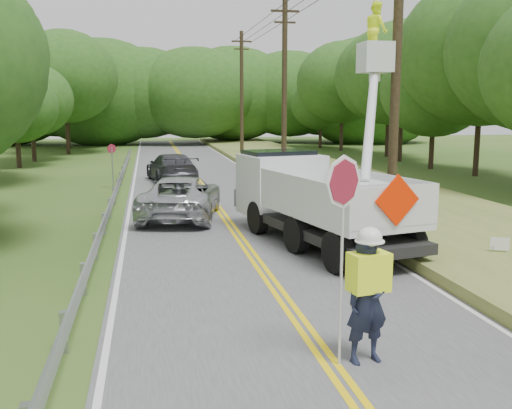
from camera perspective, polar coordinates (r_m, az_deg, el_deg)
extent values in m
plane|color=#2B4E17|center=(9.58, 6.85, -14.83)|extent=(140.00, 140.00, 0.00)
cube|color=#4B4B4D|center=(22.82, -3.70, -0.43)|extent=(7.20, 96.00, 0.02)
cube|color=yellow|center=(22.80, -3.95, -0.41)|extent=(0.12, 96.00, 0.00)
cube|color=yellow|center=(22.82, -3.46, -0.39)|extent=(0.12, 96.00, 0.00)
cube|color=silver|center=(22.67, -12.39, -0.67)|extent=(0.12, 96.00, 0.00)
cube|color=silver|center=(23.47, 4.69, -0.13)|extent=(0.12, 96.00, 0.00)
cube|color=#9C9FA4|center=(10.08, -18.37, -11.85)|extent=(0.12, 0.14, 0.70)
cube|color=#9C9FA4|center=(12.90, -16.61, -7.05)|extent=(0.12, 0.14, 0.70)
cube|color=#9C9FA4|center=(15.79, -15.51, -3.98)|extent=(0.12, 0.14, 0.70)
cube|color=#9C9FA4|center=(18.72, -14.76, -1.87)|extent=(0.12, 0.14, 0.70)
cube|color=#9C9FA4|center=(21.66, -14.22, -0.33)|extent=(0.12, 0.14, 0.70)
cube|color=#9C9FA4|center=(24.62, -13.80, 0.84)|extent=(0.12, 0.14, 0.70)
cube|color=#9C9FA4|center=(27.59, -13.47, 1.76)|extent=(0.12, 0.14, 0.70)
cube|color=#9C9FA4|center=(30.56, -13.21, 2.50)|extent=(0.12, 0.14, 0.70)
cube|color=#9C9FA4|center=(33.54, -13.00, 3.11)|extent=(0.12, 0.14, 0.70)
cube|color=#9C9FA4|center=(36.52, -12.81, 3.62)|extent=(0.12, 0.14, 0.70)
cube|color=#9C9FA4|center=(39.50, -12.66, 4.06)|extent=(0.12, 0.14, 0.70)
cube|color=#9C9FA4|center=(42.49, -12.53, 4.43)|extent=(0.12, 0.14, 0.70)
cube|color=#9C9FA4|center=(45.48, -12.41, 4.75)|extent=(0.12, 0.14, 0.70)
cube|color=#9C9FA4|center=(23.59, -13.71, 1.09)|extent=(0.05, 48.00, 0.34)
cylinder|color=black|center=(18.97, 13.62, 12.45)|extent=(0.30, 0.30, 10.00)
cylinder|color=black|center=(33.23, 2.81, 11.32)|extent=(0.30, 0.30, 10.00)
cube|color=black|center=(33.63, 2.87, 18.49)|extent=(1.60, 0.12, 0.12)
cube|color=black|center=(33.54, 2.86, 17.48)|extent=(1.20, 0.10, 0.10)
cylinder|color=black|center=(47.95, -1.42, 10.76)|extent=(0.30, 0.30, 10.00)
cube|color=black|center=(48.22, -1.44, 15.76)|extent=(1.60, 0.12, 0.12)
cube|color=black|center=(48.16, -1.44, 15.05)|extent=(1.20, 0.10, 0.10)
cube|color=olive|center=(24.66, 12.90, 0.42)|extent=(7.00, 96.00, 0.30)
cylinder|color=#332319|center=(41.63, -22.35, 4.98)|extent=(0.32, 0.32, 2.35)
ellipsoid|color=#254E18|center=(41.54, -22.60, 8.92)|extent=(5.48, 5.48, 4.82)
cylinder|color=#332319|center=(46.12, -21.05, 5.60)|extent=(0.32, 0.32, 2.62)
ellipsoid|color=#254E18|center=(46.05, -21.29, 9.58)|extent=(6.12, 6.12, 5.39)
cylinder|color=#332319|center=(52.47, -18.08, 6.81)|extent=(0.32, 0.32, 3.80)
ellipsoid|color=#254E18|center=(52.49, -18.34, 11.87)|extent=(8.86, 8.86, 7.80)
cylinder|color=#332319|center=(59.40, -18.00, 7.17)|extent=(0.32, 0.32, 4.00)
ellipsoid|color=#254E18|center=(59.44, -18.24, 11.88)|extent=(9.34, 9.34, 8.22)
cylinder|color=#332319|center=(36.08, 20.95, 5.89)|extent=(0.32, 0.32, 4.12)
ellipsoid|color=#254E18|center=(36.17, 21.43, 13.88)|extent=(9.62, 9.62, 8.47)
cylinder|color=#332319|center=(39.40, 16.91, 5.52)|extent=(0.32, 0.32, 2.97)
ellipsoid|color=#254E18|center=(39.34, 17.17, 10.80)|extent=(6.93, 6.93, 6.10)
cylinder|color=#332319|center=(44.31, 14.04, 6.53)|extent=(0.32, 0.32, 3.72)
ellipsoid|color=#254E18|center=(44.33, 14.28, 12.39)|extent=(8.67, 8.67, 7.63)
cylinder|color=#332319|center=(48.52, 12.81, 6.82)|extent=(0.32, 0.32, 3.75)
ellipsoid|color=#254E18|center=(48.54, 13.01, 12.23)|extent=(8.74, 8.74, 7.69)
cylinder|color=#332319|center=(54.64, 8.41, 7.16)|extent=(0.32, 0.32, 3.62)
ellipsoid|color=#254E18|center=(54.65, 8.52, 11.81)|extent=(8.45, 8.45, 7.44)
cylinder|color=#332319|center=(57.91, 6.35, 6.82)|extent=(0.32, 0.32, 2.58)
ellipsoid|color=#254E18|center=(57.85, 6.40, 9.93)|extent=(6.01, 6.01, 5.29)
ellipsoid|color=#254E18|center=(67.81, -23.21, 10.06)|extent=(14.74, 11.06, 11.06)
ellipsoid|color=#254E18|center=(66.29, -19.14, 10.33)|extent=(12.38, 9.28, 9.28)
ellipsoid|color=#254E18|center=(64.91, -14.97, 10.56)|extent=(15.32, 11.49, 11.49)
ellipsoid|color=#254E18|center=(64.48, -11.08, 10.71)|extent=(12.96, 9.72, 9.72)
ellipsoid|color=#254E18|center=(62.94, -6.03, 10.87)|extent=(12.84, 9.63, 9.63)
ellipsoid|color=#254E18|center=(66.84, -2.27, 10.83)|extent=(14.18, 10.64, 10.64)
ellipsoid|color=#254E18|center=(67.29, 3.38, 10.81)|extent=(12.95, 9.71, 9.71)
ellipsoid|color=#254E18|center=(67.49, 6.85, 10.76)|extent=(12.61, 9.46, 9.46)
ellipsoid|color=#254E18|center=(67.16, 11.27, 10.65)|extent=(16.86, 12.64, 12.64)
imported|color=#191E33|center=(9.18, 10.95, -9.25)|extent=(0.80, 0.60, 1.99)
cube|color=#E4FF1F|center=(9.05, 11.04, -6.54)|extent=(0.67, 0.48, 0.60)
ellipsoid|color=white|center=(8.91, 11.15, -3.13)|extent=(0.37, 0.37, 0.30)
cylinder|color=#B7B7B7|center=(8.88, 8.38, -7.14)|extent=(0.04, 0.04, 2.78)
cylinder|color=maroon|center=(8.58, 8.62, 2.22)|extent=(0.68, 0.46, 0.79)
cylinder|color=black|center=(14.00, 8.02, -4.66)|extent=(0.54, 1.07, 1.03)
cylinder|color=black|center=(15.19, 14.97, -3.77)|extent=(0.54, 1.07, 1.03)
cylinder|color=black|center=(15.82, 4.01, -2.95)|extent=(0.54, 1.07, 1.03)
cylinder|color=black|center=(16.89, 10.51, -2.29)|extent=(0.54, 1.07, 1.03)
cylinder|color=black|center=(18.20, 0.18, -1.28)|extent=(0.54, 1.07, 1.03)
cylinder|color=black|center=(19.13, 6.08, -0.80)|extent=(0.54, 1.07, 1.03)
cube|color=black|center=(16.58, 6.81, -2.15)|extent=(3.68, 7.18, 0.27)
cube|color=#B9BABD|center=(15.85, 8.20, -0.75)|extent=(3.47, 5.34, 0.24)
cube|color=#B9BABD|center=(15.17, 4.33, 0.92)|extent=(1.13, 4.83, 0.96)
cube|color=#B9BABD|center=(16.42, 11.86, 1.40)|extent=(1.13, 4.83, 0.96)
cube|color=#B9BABD|center=(13.76, 13.52, -0.20)|extent=(2.42, 0.59, 0.96)
cube|color=#B9BABD|center=(18.97, 2.51, 2.00)|extent=(2.79, 2.51, 1.93)
cube|color=black|center=(19.08, 2.25, 4.16)|extent=(2.39, 1.82, 0.80)
cube|color=#B9BABD|center=(14.78, 10.61, 0.56)|extent=(1.15, 1.15, 0.86)
cube|color=#B9BABD|center=(18.73, 11.66, 13.98)|extent=(0.91, 0.91, 0.91)
imported|color=#E4FF1F|center=(18.82, 11.75, 16.50)|extent=(0.62, 0.80, 1.65)
cube|color=#FF2500|center=(13.68, 13.73, 0.41)|extent=(1.19, 0.30, 1.21)
imported|color=#B2B6B8|center=(20.97, -7.39, 0.75)|extent=(3.52, 5.82, 1.51)
imported|color=#3A3B42|center=(31.33, -8.31, 3.61)|extent=(2.85, 5.47, 1.51)
cylinder|color=#9C9FA4|center=(29.26, -13.95, 3.52)|extent=(0.06, 0.06, 2.06)
cylinder|color=maroon|center=(29.18, -14.02, 5.35)|extent=(0.41, 0.28, 0.47)
cube|color=white|center=(16.06, 22.87, -3.59)|extent=(0.43, 0.22, 0.32)
cylinder|color=#9C9FA4|center=(16.02, 22.25, -4.60)|extent=(0.02, 0.02, 0.46)
cylinder|color=#9C9FA4|center=(16.22, 23.35, -4.50)|extent=(0.02, 0.02, 0.46)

